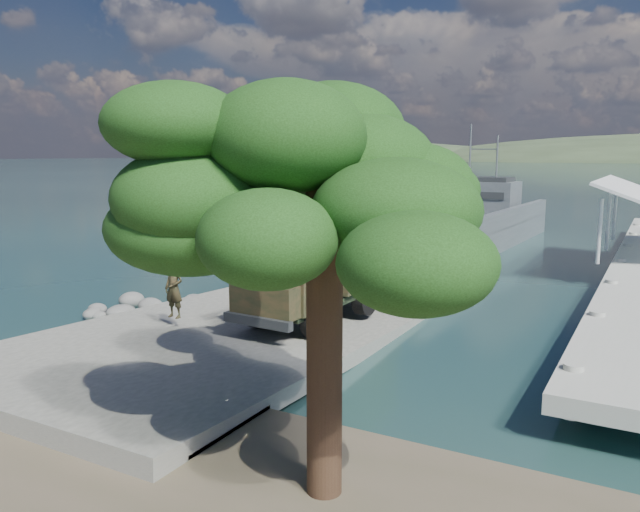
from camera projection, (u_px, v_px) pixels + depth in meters
The scene contains 7 objects.
ground at pixel (247, 335), 22.87m from camera, with size 1400.00×1400.00×0.00m, color #19393C.
boat_ramp at pixel (230, 335), 21.97m from camera, with size 10.00×18.00×0.50m, color slate.
shoreline_rocks at pixel (133, 311), 26.26m from camera, with size 3.20×5.60×0.90m, color slate, non-canonical shape.
landing_craft at pixel (440, 238), 43.34m from camera, with size 9.42×32.88×9.68m.
military_truck at pixel (332, 263), 23.62m from camera, with size 3.15×8.70×3.98m.
soldier at pixel (174, 300), 21.73m from camera, with size 0.75×0.49×2.06m, color black.
overhang_tree at pixel (311, 188), 11.29m from camera, with size 8.18×7.53×7.42m.
Camera 1 is at (13.05, -18.04, 6.56)m, focal length 35.00 mm.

